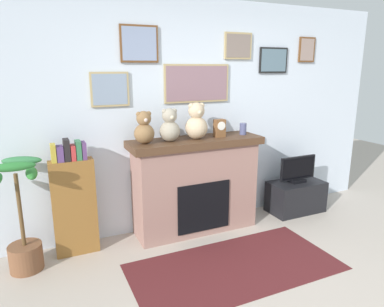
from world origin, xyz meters
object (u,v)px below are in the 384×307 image
teddy_bear_brown (144,129)px  teddy_bear_tan (170,127)px  mantel_clock (220,128)px  teddy_bear_grey (196,123)px  potted_plant (23,229)px  tv_stand (296,197)px  fireplace (195,184)px  candle_jar (243,129)px  bookshelf (74,202)px  television (298,170)px

teddy_bear_brown → teddy_bear_tan: (0.28, -0.00, 0.01)m
mantel_clock → teddy_bear_brown: bearing=179.9°
teddy_bear_grey → teddy_bear_tan: bearing=180.0°
potted_plant → mantel_clock: mantel_clock is taller
teddy_bear_tan → tv_stand: bearing=-1.9°
fireplace → candle_jar: (0.61, -0.02, 0.61)m
mantel_clock → teddy_bear_brown: size_ratio=0.59×
mantel_clock → teddy_bear_grey: size_ratio=0.50×
bookshelf → mantel_clock: 1.75m
potted_plant → teddy_bear_brown: (1.22, 0.09, 0.83)m
mantel_clock → teddy_bear_tan: bearing=179.9°
teddy_bear_grey → teddy_bear_brown: bearing=180.0°
bookshelf → tv_stand: 2.78m
potted_plant → mantel_clock: (2.10, 0.08, 0.77)m
bookshelf → teddy_bear_grey: size_ratio=2.98×
fireplace → teddy_bear_grey: (0.00, -0.02, 0.72)m
bookshelf → potted_plant: bearing=-165.1°
tv_stand → television: (0.00, -0.00, 0.37)m
fireplace → mantel_clock: size_ratio=7.60×
candle_jar → teddy_bear_brown: size_ratio=0.40×
television → candle_jar: candle_jar is taller
candle_jar → teddy_bear_grey: size_ratio=0.34×
tv_stand → candle_jar: candle_jar is taller
teddy_bear_grey → mantel_clock: bearing=-0.1°
fireplace → potted_plant: (-1.81, -0.10, -0.14)m
television → teddy_bear_grey: (-1.42, 0.06, 0.70)m
fireplace → teddy_bear_brown: size_ratio=4.46×
fireplace → bookshelf: size_ratio=1.26×
candle_jar → teddy_bear_tan: size_ratio=0.38×
teddy_bear_brown → television: bearing=-1.7°
tv_stand → teddy_bear_grey: size_ratio=1.79×
mantel_clock → bookshelf: bearing=178.5°
fireplace → mantel_clock: mantel_clock is taller
candle_jar → teddy_bear_grey: teddy_bear_grey is taller
potted_plant → television: potted_plant is taller
tv_stand → teddy_bear_brown: (-2.02, 0.06, 1.04)m
tv_stand → television: television is taller
teddy_bear_tan → fireplace: bearing=3.3°
mantel_clock → teddy_bear_tan: teddy_bear_tan is taller
teddy_bear_grey → potted_plant: bearing=-177.3°
bookshelf → mantel_clock: bearing=-1.5°
teddy_bear_grey → candle_jar: bearing=0.0°
bookshelf → tv_stand: size_ratio=1.66×
potted_plant → teddy_bear_brown: 1.47m
mantel_clock → teddy_bear_tan: 0.61m
tv_stand → teddy_bear_tan: size_ratio=2.03×
television → teddy_bear_grey: 1.59m
television → teddy_bear_grey: size_ratio=1.33×
bookshelf → teddy_bear_tan: teddy_bear_tan is taller
teddy_bear_brown → teddy_bear_tan: size_ratio=0.96×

